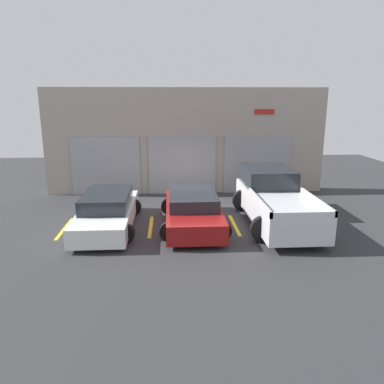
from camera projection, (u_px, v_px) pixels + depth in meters
The scene contains 9 objects.
ground_plane at pixel (190, 212), 14.70m from camera, with size 28.00×28.00×0.00m, color #2D2D30.
shophouse_building at pixel (186, 142), 17.29m from camera, with size 12.83×0.68×4.80m.
pickup_truck at pixel (274, 199), 13.42m from camera, with size 2.56×5.33×1.77m.
sedan_white at pixel (107, 211), 12.86m from camera, with size 2.12×4.58×1.22m.
sedan_side at pixel (193, 210), 13.03m from camera, with size 2.27×4.49×1.18m.
parking_stripe_far_left at pixel (65, 228), 12.88m from camera, with size 0.12×2.20×0.01m, color gold.
parking_stripe_left at pixel (151, 227), 13.06m from camera, with size 0.12×2.20×0.01m, color gold.
parking_stripe_centre at pixel (234, 225), 13.23m from camera, with size 0.12×2.20×0.01m, color gold.
parking_stripe_right at pixel (316, 223), 13.41m from camera, with size 0.12×2.20×0.01m, color gold.
Camera 1 is at (-0.79, -14.02, 4.43)m, focal length 35.00 mm.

